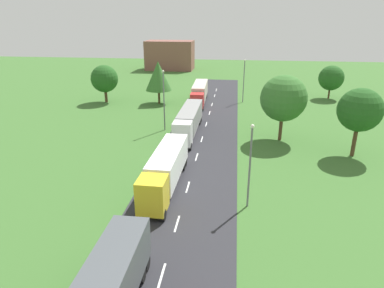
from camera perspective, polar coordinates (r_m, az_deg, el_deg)
road at (r=28.64m, az=-2.80°, el=-14.14°), size 10.00×140.00×0.06m
lane_marking_centre at (r=26.51m, az=-3.84°, el=-17.34°), size 0.16×121.43×0.01m
truck_second at (r=33.93m, az=-4.48°, el=-4.14°), size 2.69×12.81×3.61m
truck_third at (r=49.59m, az=-0.53°, el=4.08°), size 2.56×14.11×3.60m
truck_fourth at (r=68.12m, az=1.29°, el=8.71°), size 2.82×13.30×3.70m
lamppost_second at (r=30.06m, az=9.77°, el=-3.05°), size 0.36×0.36×7.90m
lamppost_third at (r=50.83m, az=-4.76°, el=7.77°), size 0.36×0.36×9.09m
lamppost_fourth at (r=69.06m, az=8.73°, el=10.82°), size 0.36×0.36×8.51m
tree_oak at (r=47.74m, az=15.18°, el=7.43°), size 6.29×6.29×9.13m
tree_birch at (r=70.43m, az=-14.55°, el=10.59°), size 5.34×5.34×7.41m
tree_maple at (r=67.31m, az=-5.69°, el=11.35°), size 5.09×5.09×8.30m
tree_pine at (r=45.27m, az=26.46°, el=5.13°), size 5.24×5.24×8.52m
tree_elm at (r=77.09m, az=22.42°, el=10.24°), size 5.10×5.10×6.90m
distant_building at (r=112.94m, az=-3.74°, el=14.70°), size 14.99×8.74×9.04m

